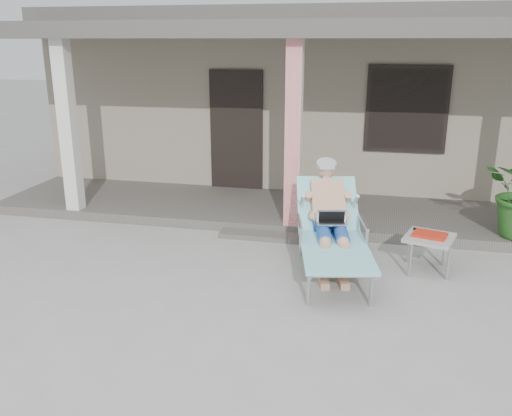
# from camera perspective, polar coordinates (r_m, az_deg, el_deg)

# --- Properties ---
(ground) EXTENTS (60.00, 60.00, 0.00)m
(ground) POSITION_cam_1_polar(r_m,az_deg,el_deg) (6.10, 0.60, -9.42)
(ground) COLOR #9E9E99
(ground) RESTS_ON ground
(house) EXTENTS (10.40, 5.40, 3.30)m
(house) POSITION_cam_1_polar(r_m,az_deg,el_deg) (11.93, 7.22, 11.98)
(house) COLOR gray
(house) RESTS_ON ground
(porch_deck) EXTENTS (10.00, 2.00, 0.15)m
(porch_deck) POSITION_cam_1_polar(r_m,az_deg,el_deg) (8.82, 4.62, -0.37)
(porch_deck) COLOR #605B56
(porch_deck) RESTS_ON ground
(porch_overhang) EXTENTS (10.00, 2.30, 2.85)m
(porch_overhang) POSITION_cam_1_polar(r_m,az_deg,el_deg) (8.36, 5.03, 17.54)
(porch_overhang) COLOR silver
(porch_overhang) RESTS_ON porch_deck
(porch_step) EXTENTS (2.00, 0.30, 0.07)m
(porch_step) POSITION_cam_1_polar(r_m,az_deg,el_deg) (7.76, 3.42, -3.15)
(porch_step) COLOR #605B56
(porch_step) RESTS_ON ground
(lounger) EXTENTS (1.15, 2.13, 1.34)m
(lounger) POSITION_cam_1_polar(r_m,az_deg,el_deg) (6.62, 7.97, 0.28)
(lounger) COLOR #B7B7BC
(lounger) RESTS_ON ground
(side_table) EXTENTS (0.68, 0.68, 0.49)m
(side_table) POSITION_cam_1_polar(r_m,az_deg,el_deg) (6.93, 17.78, -3.17)
(side_table) COLOR #A1A19C
(side_table) RESTS_ON ground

